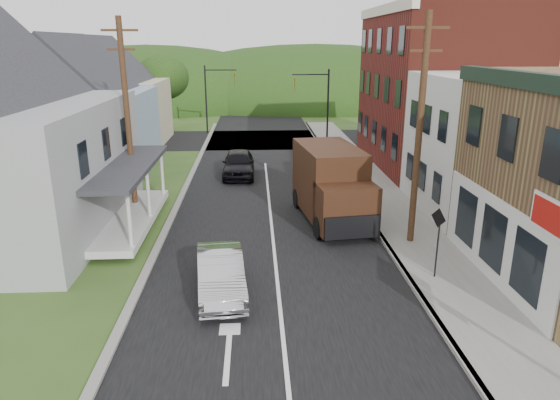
{
  "coord_description": "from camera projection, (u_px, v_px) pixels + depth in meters",
  "views": [
    {
      "loc": [
        -0.71,
        -15.19,
        7.86
      ],
      "look_at": [
        0.22,
        2.75,
        2.2
      ],
      "focal_mm": 32.0,
      "sensor_mm": 36.0,
      "label": 1
    }
  ],
  "objects": [
    {
      "name": "ground",
      "position": [
        278.0,
        286.0,
        16.86
      ],
      "size": [
        120.0,
        120.0,
        0.0
      ],
      "primitive_type": "plane",
      "color": "#2D4719",
      "rests_on": "ground"
    },
    {
      "name": "road",
      "position": [
        269.0,
        199.0,
        26.39
      ],
      "size": [
        9.0,
        90.0,
        0.02
      ],
      "primitive_type": "cube",
      "color": "black",
      "rests_on": "ground"
    },
    {
      "name": "cross_road",
      "position": [
        263.0,
        139.0,
        42.58
      ],
      "size": [
        60.0,
        9.0,
        0.02
      ],
      "primitive_type": "cube",
      "color": "black",
      "rests_on": "ground"
    },
    {
      "name": "sidewalk_right",
      "position": [
        389.0,
        207.0,
        24.75
      ],
      "size": [
        2.8,
        55.0,
        0.15
      ],
      "primitive_type": "cube",
      "color": "slate",
      "rests_on": "ground"
    },
    {
      "name": "curb_right",
      "position": [
        362.0,
        208.0,
        24.68
      ],
      "size": [
        0.2,
        55.0,
        0.15
      ],
      "primitive_type": "cube",
      "color": "slate",
      "rests_on": "ground"
    },
    {
      "name": "curb_left",
      "position": [
        175.0,
        211.0,
        24.24
      ],
      "size": [
        0.3,
        55.0,
        0.12
      ],
      "primitive_type": "cube",
      "color": "slate",
      "rests_on": "ground"
    },
    {
      "name": "storefront_white",
      "position": [
        508.0,
        145.0,
        23.59
      ],
      "size": [
        8.0,
        7.0,
        6.5
      ],
      "primitive_type": "cube",
      "color": "silver",
      "rests_on": "ground"
    },
    {
      "name": "storefront_red",
      "position": [
        440.0,
        90.0,
        32.11
      ],
      "size": [
        8.0,
        12.0,
        10.0
      ],
      "primitive_type": "cube",
      "color": "maroon",
      "rests_on": "ground"
    },
    {
      "name": "house_blue",
      "position": [
        91.0,
        112.0,
        31.4
      ],
      "size": [
        7.14,
        8.16,
        7.28
      ],
      "color": "#89A4BB",
      "rests_on": "ground"
    },
    {
      "name": "house_cream",
      "position": [
        119.0,
        98.0,
        39.95
      ],
      "size": [
        7.14,
        8.16,
        7.28
      ],
      "color": "#BEB493",
      "rests_on": "ground"
    },
    {
      "name": "utility_pole_right",
      "position": [
        419.0,
        131.0,
        19.07
      ],
      "size": [
        1.6,
        0.26,
        9.0
      ],
      "color": "#472D19",
      "rests_on": "ground"
    },
    {
      "name": "utility_pole_left",
      "position": [
        127.0,
        117.0,
        22.76
      ],
      "size": [
        1.6,
        0.26,
        9.0
      ],
      "color": "#472D19",
      "rests_on": "ground"
    },
    {
      "name": "traffic_signal_right",
      "position": [
        319.0,
        99.0,
        38.33
      ],
      "size": [
        2.87,
        0.2,
        6.0
      ],
      "color": "black",
      "rests_on": "ground"
    },
    {
      "name": "traffic_signal_left",
      "position": [
        214.0,
        91.0,
        44.57
      ],
      "size": [
        2.87,
        0.2,
        6.0
      ],
      "color": "black",
      "rests_on": "ground"
    },
    {
      "name": "tree_left_d",
      "position": [
        163.0,
        77.0,
        45.43
      ],
      "size": [
        4.8,
        4.8,
        6.94
      ],
      "color": "#382616",
      "rests_on": "ground"
    },
    {
      "name": "forested_ridge",
      "position": [
        259.0,
        102.0,
        69.25
      ],
      "size": [
        90.0,
        30.0,
        16.0
      ],
      "primitive_type": "ellipsoid",
      "color": "black",
      "rests_on": "ground"
    },
    {
      "name": "silver_sedan",
      "position": [
        221.0,
        274.0,
        16.22
      ],
      "size": [
        1.91,
        4.33,
        1.38
      ],
      "primitive_type": "imported",
      "rotation": [
        0.0,
        0.0,
        0.11
      ],
      "color": "#BABABF",
      "rests_on": "ground"
    },
    {
      "name": "dark_sedan",
      "position": [
        239.0,
        164.0,
        30.61
      ],
      "size": [
        1.89,
        4.68,
        1.59
      ],
      "primitive_type": "imported",
      "rotation": [
        0.0,
        0.0,
        -0.0
      ],
      "color": "black",
      "rests_on": "ground"
    },
    {
      "name": "delivery_van",
      "position": [
        332.0,
        185.0,
        22.64
      ],
      "size": [
        3.19,
        6.3,
        3.38
      ],
      "rotation": [
        0.0,
        0.0,
        0.13
      ],
      "color": "#311A0D",
      "rests_on": "ground"
    },
    {
      "name": "warning_sign",
      "position": [
        438.0,
        233.0,
        16.77
      ],
      "size": [
        0.28,
        0.64,
        2.5
      ],
      "rotation": [
        0.0,
        0.0,
        0.39
      ],
      "color": "black",
      "rests_on": "sidewalk_right"
    }
  ]
}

